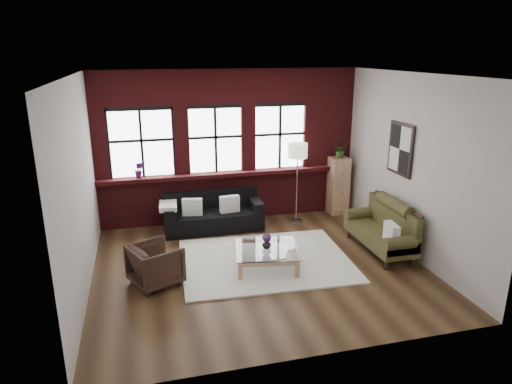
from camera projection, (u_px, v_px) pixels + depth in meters
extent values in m
plane|color=#3B2615|center=(259.00, 266.00, 7.83)|extent=(5.50, 5.50, 0.00)
plane|color=white|center=(259.00, 74.00, 6.88)|extent=(5.50, 5.50, 0.00)
plane|color=beige|center=(229.00, 146.00, 9.67)|extent=(5.50, 0.00, 5.50)
plane|color=beige|center=(317.00, 234.00, 5.05)|extent=(5.50, 0.00, 5.50)
plane|color=beige|center=(79.00, 189.00, 6.71)|extent=(0.00, 5.00, 5.00)
plane|color=beige|center=(410.00, 166.00, 8.01)|extent=(0.00, 5.00, 5.00)
cube|color=#5A1519|center=(231.00, 174.00, 9.70)|extent=(5.50, 0.30, 0.08)
cube|color=white|center=(265.00, 260.00, 8.02)|extent=(3.02, 2.43, 0.03)
cube|color=white|center=(192.00, 207.00, 9.12)|extent=(0.42, 0.21, 0.34)
cube|color=white|center=(230.00, 204.00, 9.30)|extent=(0.41, 0.19, 0.34)
cube|color=white|center=(391.00, 233.00, 7.78)|extent=(0.18, 0.39, 0.34)
imported|color=black|center=(156.00, 265.00, 7.16)|extent=(0.95, 0.94, 0.66)
imported|color=#B2B2B2|center=(267.00, 244.00, 7.70)|extent=(0.20, 0.20, 0.16)
sphere|color=#542263|center=(267.00, 238.00, 7.67)|extent=(0.15, 0.15, 0.15)
cube|color=tan|center=(338.00, 186.00, 10.22)|extent=(0.40, 0.40, 1.29)
imported|color=#2D5923|center=(340.00, 150.00, 9.97)|extent=(0.38, 0.36, 0.34)
imported|color=#542263|center=(139.00, 170.00, 9.16)|extent=(0.23, 0.21, 0.34)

